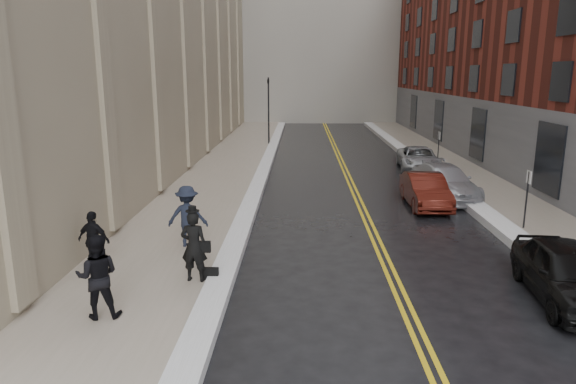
# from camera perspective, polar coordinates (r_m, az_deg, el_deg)

# --- Properties ---
(ground) EXTENTS (160.00, 160.00, 0.00)m
(ground) POSITION_cam_1_polar(r_m,az_deg,el_deg) (11.25, 1.71, -16.50)
(ground) COLOR black
(ground) RESTS_ON ground
(sidewalk_left) EXTENTS (4.00, 64.00, 0.15)m
(sidewalk_left) POSITION_cam_1_polar(r_m,az_deg,el_deg) (26.72, -8.09, 1.16)
(sidewalk_left) COLOR gray
(sidewalk_left) RESTS_ON ground
(sidewalk_right) EXTENTS (3.00, 64.00, 0.15)m
(sidewalk_right) POSITION_cam_1_polar(r_m,az_deg,el_deg) (27.87, 20.45, 0.95)
(sidewalk_right) COLOR gray
(sidewalk_right) RESTS_ON ground
(lane_stripe_a) EXTENTS (0.12, 64.00, 0.01)m
(lane_stripe_a) POSITION_cam_1_polar(r_m,az_deg,el_deg) (26.48, 6.76, 0.93)
(lane_stripe_a) COLOR gold
(lane_stripe_a) RESTS_ON ground
(lane_stripe_b) EXTENTS (0.12, 64.00, 0.01)m
(lane_stripe_b) POSITION_cam_1_polar(r_m,az_deg,el_deg) (26.51, 7.28, 0.93)
(lane_stripe_b) COLOR gold
(lane_stripe_b) RESTS_ON ground
(snow_ridge_left) EXTENTS (0.70, 60.80, 0.26)m
(snow_ridge_left) POSITION_cam_1_polar(r_m,az_deg,el_deg) (26.43, -3.17, 1.26)
(snow_ridge_left) COLOR white
(snow_ridge_left) RESTS_ON ground
(snow_ridge_right) EXTENTS (0.85, 60.80, 0.30)m
(snow_ridge_right) POSITION_cam_1_polar(r_m,az_deg,el_deg) (27.31, 16.79, 1.14)
(snow_ridge_right) COLOR white
(snow_ridge_right) RESTS_ON ground
(traffic_signal) EXTENTS (0.18, 0.15, 5.20)m
(traffic_signal) POSITION_cam_1_polar(r_m,az_deg,el_deg) (39.93, -2.18, 9.57)
(traffic_signal) COLOR black
(traffic_signal) RESTS_ON ground
(parking_sign_near) EXTENTS (0.06, 0.35, 2.23)m
(parking_sign_near) POSITION_cam_1_polar(r_m,az_deg,el_deg) (19.93, 25.01, -0.30)
(parking_sign_near) COLOR black
(parking_sign_near) RESTS_ON ground
(parking_sign_far) EXTENTS (0.06, 0.35, 2.23)m
(parking_sign_far) POSITION_cam_1_polar(r_m,az_deg,el_deg) (31.11, 16.37, 4.84)
(parking_sign_far) COLOR black
(parking_sign_far) RESTS_ON ground
(car_black) EXTENTS (2.14, 4.47, 1.47)m
(car_black) POSITION_cam_1_polar(r_m,az_deg,el_deg) (14.57, 28.61, -7.88)
(car_black) COLOR black
(car_black) RESTS_ON ground
(car_maroon) EXTENTS (1.49, 4.23, 1.39)m
(car_maroon) POSITION_cam_1_polar(r_m,az_deg,el_deg) (22.46, 15.02, 0.17)
(car_maroon) COLOR #43120B
(car_maroon) RESTS_ON ground
(car_silver_near) EXTENTS (2.59, 5.25, 1.47)m
(car_silver_near) POSITION_cam_1_polar(r_m,az_deg,el_deg) (24.34, 16.96, 1.12)
(car_silver_near) COLOR #B2B4BA
(car_silver_near) RESTS_ON ground
(car_silver_far) EXTENTS (2.61, 4.91, 1.31)m
(car_silver_far) POSITION_cam_1_polar(r_m,az_deg,el_deg) (31.03, 14.29, 3.64)
(car_silver_far) COLOR #ABAEB3
(car_silver_far) RESTS_ON ground
(pedestrian_main) EXTENTS (0.74, 0.52, 1.92)m
(pedestrian_main) POSITION_cam_1_polar(r_m,az_deg,el_deg) (13.77, -10.41, -5.95)
(pedestrian_main) COLOR black
(pedestrian_main) RESTS_ON sidewalk_left
(pedestrian_a) EXTENTS (1.07, 0.90, 1.96)m
(pedestrian_a) POSITION_cam_1_polar(r_m,az_deg,el_deg) (12.36, -20.41, -8.75)
(pedestrian_a) COLOR black
(pedestrian_a) RESTS_ON sidewalk_left
(pedestrian_b) EXTENTS (1.29, 0.76, 1.96)m
(pedestrian_b) POSITION_cam_1_polar(r_m,az_deg,el_deg) (16.56, -11.10, -2.65)
(pedestrian_b) COLOR black
(pedestrian_b) RESTS_ON sidewalk_left
(pedestrian_c) EXTENTS (1.06, 0.64, 1.68)m
(pedestrian_c) POSITION_cam_1_polar(r_m,az_deg,el_deg) (15.36, -20.76, -5.06)
(pedestrian_c) COLOR black
(pedestrian_c) RESTS_ON sidewalk_left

